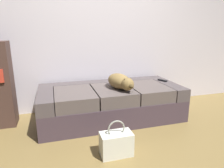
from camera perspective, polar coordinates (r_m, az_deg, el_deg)
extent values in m
plane|color=olive|center=(2.12, 8.07, -20.46)|extent=(10.00, 10.00, 0.00)
cube|color=silver|center=(3.23, -3.20, 18.04)|extent=(6.40, 0.10, 2.80)
cube|color=#453640|center=(2.90, -0.28, -6.79)|extent=(1.95, 0.89, 0.30)
cube|color=#504748|center=(2.72, -18.32, -3.82)|extent=(0.20, 0.89, 0.17)
cube|color=#504748|center=(3.17, 15.08, -0.95)|extent=(0.20, 0.89, 0.17)
cube|color=#504748|center=(3.14, -2.06, -0.57)|extent=(1.55, 0.20, 0.17)
cube|color=#594E4B|center=(2.64, -10.55, -3.91)|extent=(0.50, 0.68, 0.17)
cube|color=#594E4B|center=(2.73, 0.30, -2.97)|extent=(0.50, 0.68, 0.17)
cube|color=#594E4B|center=(2.92, 10.07, -2.03)|extent=(0.50, 0.68, 0.17)
ellipsoid|color=olive|center=(2.70, 2.03, 0.84)|extent=(0.33, 0.48, 0.20)
sphere|color=olive|center=(2.53, 4.44, -0.05)|extent=(0.16, 0.16, 0.16)
ellipsoid|color=brown|center=(2.48, 5.36, -0.64)|extent=(0.08, 0.10, 0.06)
cone|color=brown|center=(2.54, 5.30, 1.40)|extent=(0.04, 0.04, 0.05)
cone|color=brown|center=(2.49, 3.61, 1.17)|extent=(0.04, 0.04, 0.05)
ellipsoid|color=olive|center=(2.89, 0.87, 1.97)|extent=(0.18, 0.10, 0.05)
cube|color=black|center=(3.20, 14.13, 1.00)|extent=(0.10, 0.16, 0.02)
cube|color=silver|center=(2.11, 1.21, -16.67)|extent=(0.32, 0.18, 0.24)
torus|color=#A1A296|center=(2.02, 1.24, -12.57)|extent=(0.18, 0.02, 0.18)
cube|color=red|center=(2.76, -29.21, 1.97)|extent=(0.08, 0.02, 0.16)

